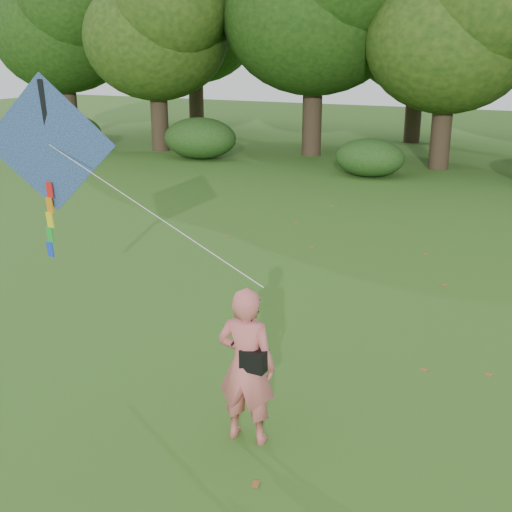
% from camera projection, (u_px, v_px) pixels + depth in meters
% --- Properties ---
extents(ground, '(100.00, 100.00, 0.00)m').
position_uv_depth(ground, '(259.00, 419.00, 8.31)').
color(ground, '#265114').
rests_on(ground, ground).
extents(man_kite_flyer, '(0.77, 0.55, 1.97)m').
position_uv_depth(man_kite_flyer, '(246.00, 366.00, 7.61)').
color(man_kite_flyer, '#D86866').
rests_on(man_kite_flyer, ground).
extents(crossbody_bag, '(0.43, 0.20, 0.75)m').
position_uv_depth(crossbody_bag, '(254.00, 359.00, 7.49)').
color(crossbody_bag, black).
rests_on(crossbody_bag, ground).
extents(flying_kite, '(5.73, 2.01, 3.03)m').
position_uv_depth(flying_kite, '(49.00, 147.00, 10.23)').
color(flying_kite, '#234199').
rests_on(flying_kite, ground).
extents(shrub_band, '(39.15, 3.22, 1.88)m').
position_uv_depth(shrub_band, '(461.00, 158.00, 23.27)').
color(shrub_band, '#264919').
rests_on(shrub_band, ground).
extents(fallen_leaves, '(8.56, 14.26, 0.01)m').
position_uv_depth(fallen_leaves, '(312.00, 281.00, 13.30)').
color(fallen_leaves, brown).
rests_on(fallen_leaves, ground).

